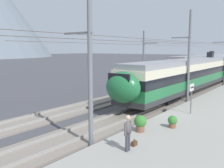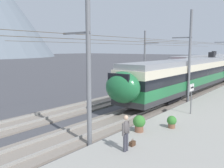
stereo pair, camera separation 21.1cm
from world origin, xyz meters
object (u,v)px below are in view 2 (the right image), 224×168
passenger_walking (126,131)px  handbag_beside_passenger (132,143)px  train_near_platform (198,72)px  catenary_mast_far_side (146,58)px  potted_plant_platform_edge (172,121)px  potted_plant_by_shelter (139,122)px  catenary_mast_mid (189,56)px  platform_sign (192,92)px  catenary_mast_west (87,67)px  train_far_track (206,64)px

passenger_walking → handbag_beside_passenger: (0.71, 0.10, -0.83)m
train_near_platform → catenary_mast_far_side: size_ratio=0.82×
passenger_walking → potted_plant_platform_edge: (4.40, -0.22, -0.54)m
potted_plant_platform_edge → potted_plant_by_shelter: size_ratio=0.77×
catenary_mast_far_side → potted_plant_platform_edge: catenary_mast_far_side is taller
handbag_beside_passenger → catenary_mast_mid: bearing=10.1°
catenary_mast_mid → potted_plant_by_shelter: bearing=-172.4°
catenary_mast_far_side → platform_sign: 14.71m
platform_sign → potted_plant_by_shelter: platform_sign is taller
potted_plant_by_shelter → train_near_platform: bearing=9.4°
train_near_platform → catenary_mast_west: catenary_mast_west is taller
potted_plant_by_shelter → platform_sign: bearing=-8.8°
catenary_mast_west → handbag_beside_passenger: 4.33m
catenary_mast_west → potted_plant_by_shelter: catenary_mast_west is taller
catenary_mast_west → potted_plant_by_shelter: (2.65, -1.43, -3.19)m
train_near_platform → catenary_mast_far_side: 6.66m
platform_sign → passenger_walking: (-8.21, -0.07, -0.65)m
catenary_mast_west → platform_sign: (8.23, -2.29, -2.14)m
train_near_platform → handbag_beside_passenger: size_ratio=92.22×
catenary_mast_west → potted_plant_by_shelter: size_ratio=41.49×
potted_plant_platform_edge → handbag_beside_passenger: bearing=175.1°
catenary_mast_mid → platform_sign: (-5.12, -2.29, -2.43)m
train_far_track → handbag_beside_passenger: bearing=-167.4°
catenary_mast_west → catenary_mast_far_side: catenary_mast_west is taller
train_near_platform → catenary_mast_mid: 7.62m
catenary_mast_west → catenary_mast_mid: size_ratio=1.00×
platform_sign → catenary_mast_west: bearing=164.4°
catenary_mast_west → platform_sign: size_ratio=18.14×
train_near_platform → potted_plant_by_shelter: 18.14m
catenary_mast_far_side → handbag_beside_passenger: catenary_mast_far_side is taller
potted_plant_platform_edge → potted_plant_by_shelter: potted_plant_by_shelter is taller
catenary_mast_far_side → potted_plant_platform_edge: bearing=-144.3°
passenger_walking → potted_plant_by_shelter: size_ratio=1.78×
catenary_mast_west → catenary_mast_far_side: size_ratio=1.00×
catenary_mast_west → handbag_beside_passenger: bearing=-72.2°
train_near_platform → potted_plant_by_shelter: (-17.85, -2.94, -1.36)m
train_far_track → catenary_mast_west: 38.43m
catenary_mast_west → handbag_beside_passenger: (0.73, -2.26, -3.62)m
potted_plant_platform_edge → passenger_walking: bearing=177.2°
platform_sign → potted_plant_by_shelter: 5.74m
train_near_platform → handbag_beside_passenger: 20.22m
train_near_platform → passenger_walking: 20.87m
platform_sign → handbag_beside_passenger: size_ratio=6.21×
catenary_mast_west → catenary_mast_far_side: bearing=22.4°
train_far_track → potted_plant_by_shelter: size_ratio=30.96×
train_near_platform → platform_sign: 12.86m
catenary_mast_mid → potted_plant_by_shelter: 11.34m
train_far_track → handbag_beside_passenger: 38.13m
train_far_track → potted_plant_platform_edge: size_ratio=40.15×
catenary_mast_west → platform_sign: bearing=-15.6°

